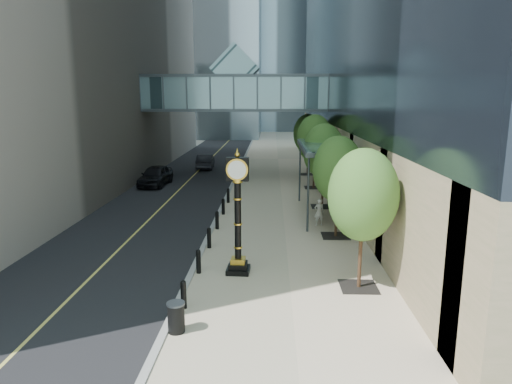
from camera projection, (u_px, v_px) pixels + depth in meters
ground at (262, 325)px, 14.52m from camera, size 320.00×320.00×0.00m
road at (210, 159)px, 53.90m from camera, size 8.00×180.00×0.02m
sidewalk at (278, 159)px, 53.62m from camera, size 8.00×180.00×0.06m
curb at (244, 159)px, 53.76m from camera, size 0.25×180.00×0.07m
distant_tower_c at (250, 4)px, 125.55m from camera, size 22.00×22.00×65.00m
skywalk at (236, 91)px, 40.45m from camera, size 17.00×4.20×5.80m
entrance_canopy at (326, 147)px, 27.25m from camera, size 3.00×8.00×4.38m
bollard_row at (213, 229)px, 23.31m from camera, size 0.20×16.20×0.90m
street_trees at (322, 149)px, 30.12m from camera, size 2.82×28.66×5.79m
street_clock at (238, 222)px, 18.34m from camera, size 0.97×0.97×4.97m
trash_bin at (176, 318)px, 13.92m from camera, size 0.61×0.61×0.90m
pedestrian at (319, 212)px, 25.51m from camera, size 0.65×0.51×1.56m
car_near at (156, 176)px, 37.39m from camera, size 2.24×4.96×1.65m
car_far at (205, 161)px, 46.40m from camera, size 1.76×4.49×1.45m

